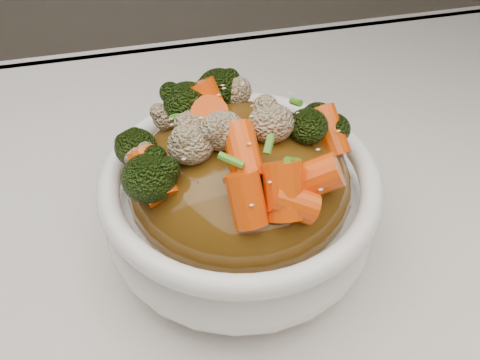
{
  "coord_description": "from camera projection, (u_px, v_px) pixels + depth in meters",
  "views": [
    {
      "loc": [
        -0.03,
        -0.28,
        1.15
      ],
      "look_at": [
        0.04,
        0.04,
        0.83
      ],
      "focal_mm": 42.0,
      "sensor_mm": 36.0,
      "label": 1
    }
  ],
  "objects": [
    {
      "name": "carrots",
      "position": [
        240.0,
        119.0,
        0.42
      ],
      "size": [
        0.24,
        0.24,
        0.05
      ],
      "primitive_type": null,
      "rotation": [
        0.0,
        0.0,
        0.41
      ],
      "color": "#F64E08",
      "rests_on": "sauce_base"
    },
    {
      "name": "sauce_base",
      "position": [
        240.0,
        183.0,
        0.46
      ],
      "size": [
        0.24,
        0.24,
        0.1
      ],
      "primitive_type": "ellipsoid",
      "rotation": [
        0.0,
        0.0,
        0.41
      ],
      "color": "#54350E",
      "rests_on": "bowl"
    },
    {
      "name": "tablecloth",
      "position": [
        206.0,
        299.0,
        0.49
      ],
      "size": [
        1.2,
        0.8,
        0.04
      ],
      "primitive_type": "cube",
      "color": "silver",
      "rests_on": "dining_table"
    },
    {
      "name": "scallions",
      "position": [
        240.0,
        118.0,
        0.41
      ],
      "size": [
        0.18,
        0.18,
        0.02
      ],
      "primitive_type": null,
      "rotation": [
        0.0,
        0.0,
        0.41
      ],
      "color": "#459121",
      "rests_on": "sauce_base"
    },
    {
      "name": "cauliflower",
      "position": [
        240.0,
        122.0,
        0.42
      ],
      "size": [
        0.24,
        0.24,
        0.04
      ],
      "primitive_type": null,
      "rotation": [
        0.0,
        0.0,
        0.41
      ],
      "color": "tan",
      "rests_on": "sauce_base"
    },
    {
      "name": "sesame_seeds",
      "position": [
        240.0,
        118.0,
        0.41
      ],
      "size": [
        0.22,
        0.22,
        0.01
      ],
      "primitive_type": null,
      "rotation": [
        0.0,
        0.0,
        0.41
      ],
      "color": "beige",
      "rests_on": "sauce_base"
    },
    {
      "name": "broccoli",
      "position": [
        240.0,
        120.0,
        0.42
      ],
      "size": [
        0.24,
        0.24,
        0.05
      ],
      "primitive_type": null,
      "rotation": [
        0.0,
        0.0,
        0.41
      ],
      "color": "black",
      "rests_on": "sauce_base"
    },
    {
      "name": "bowl",
      "position": [
        240.0,
        209.0,
        0.48
      ],
      "size": [
        0.3,
        0.3,
        0.09
      ],
      "primitive_type": null,
      "rotation": [
        0.0,
        0.0,
        0.41
      ],
      "color": "white",
      "rests_on": "tablecloth"
    }
  ]
}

